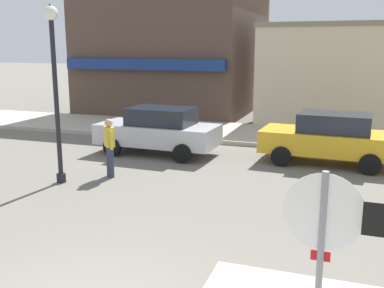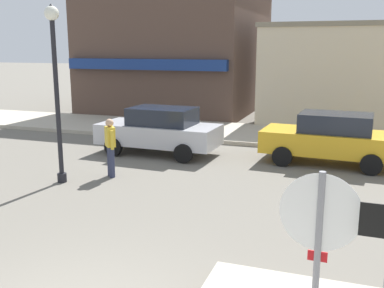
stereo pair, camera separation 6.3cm
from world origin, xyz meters
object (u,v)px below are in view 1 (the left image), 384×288
at_px(lamp_post, 54,69).
at_px(parked_car_second, 330,138).
at_px(stop_sign, 321,245).
at_px(parked_car_nearest, 159,130).
at_px(pedestrian_crossing_near, 110,146).

xyz_separation_m(lamp_post, parked_car_second, (6.58, 4.33, -2.15)).
relative_size(stop_sign, parked_car_nearest, 0.57).
height_order(parked_car_nearest, parked_car_second, same).
relative_size(parked_car_nearest, parked_car_second, 0.99).
relative_size(stop_sign, lamp_post, 0.51).
height_order(parked_car_second, pedestrian_crossing_near, pedestrian_crossing_near).
distance_m(lamp_post, pedestrian_crossing_near, 2.47).
xyz_separation_m(parked_car_nearest, parked_car_second, (5.42, 0.51, 0.00)).
distance_m(stop_sign, parked_car_nearest, 10.64).
distance_m(stop_sign, parked_car_second, 9.51).
bearing_deg(parked_car_second, pedestrian_crossing_near, -148.55).
distance_m(stop_sign, lamp_post, 8.68).
xyz_separation_m(parked_car_second, pedestrian_crossing_near, (-5.61, -3.43, 0.06)).
bearing_deg(parked_car_nearest, stop_sign, -57.73).
xyz_separation_m(stop_sign, parked_car_second, (-0.25, 9.48, -0.71)).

